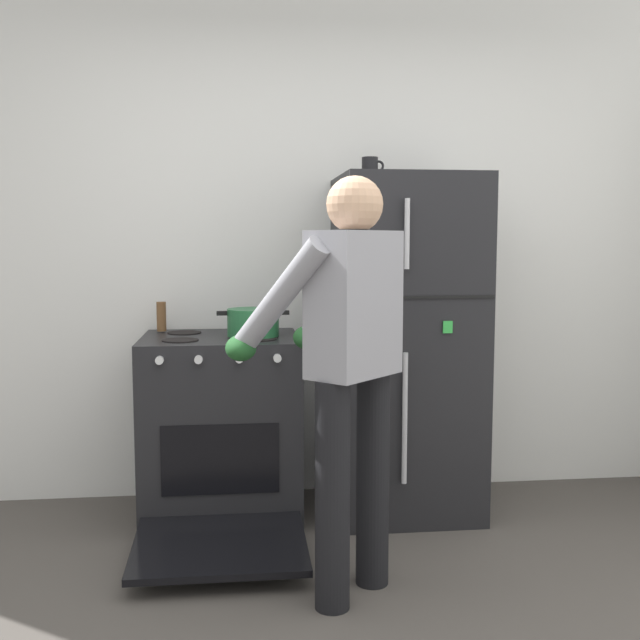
# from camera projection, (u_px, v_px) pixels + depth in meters

# --- Properties ---
(kitchen_wall_back) EXTENTS (6.00, 0.10, 2.70)m
(kitchen_wall_back) POSITION_uv_depth(u_px,v_px,m) (300.00, 243.00, 4.00)
(kitchen_wall_back) COLOR white
(kitchen_wall_back) RESTS_ON ground
(refrigerator) EXTENTS (0.68, 0.72, 1.68)m
(refrigerator) POSITION_uv_depth(u_px,v_px,m) (406.00, 345.00, 3.74)
(refrigerator) COLOR black
(refrigerator) RESTS_ON ground
(stove_range) EXTENTS (0.76, 1.22, 0.90)m
(stove_range) POSITION_uv_depth(u_px,v_px,m) (221.00, 429.00, 3.66)
(stove_range) COLOR black
(stove_range) RESTS_ON ground
(person_cook) EXTENTS (0.68, 0.71, 1.60)m
(person_cook) POSITION_uv_depth(u_px,v_px,m) (346.00, 349.00, 2.79)
(person_cook) COLOR black
(person_cook) RESTS_ON ground
(red_pot) EXTENTS (0.35, 0.25, 0.13)m
(red_pot) POSITION_uv_depth(u_px,v_px,m) (253.00, 322.00, 3.59)
(red_pot) COLOR #236638
(red_pot) RESTS_ON stove_range
(coffee_mug) EXTENTS (0.11, 0.08, 0.10)m
(coffee_mug) POSITION_uv_depth(u_px,v_px,m) (370.00, 167.00, 3.67)
(coffee_mug) COLOR black
(coffee_mug) RESTS_ON refrigerator
(pepper_mill) EXTENTS (0.05, 0.05, 0.15)m
(pepper_mill) POSITION_uv_depth(u_px,v_px,m) (161.00, 317.00, 3.78)
(pepper_mill) COLOR brown
(pepper_mill) RESTS_ON stove_range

